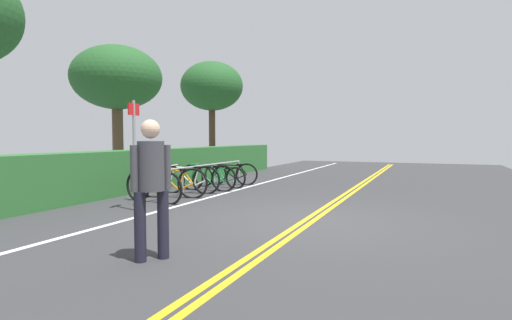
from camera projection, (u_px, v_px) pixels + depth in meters
ground_plane at (310, 221)px, 7.33m from camera, size 36.63×11.04×0.05m
centre_line_yellow_inner at (314, 220)px, 7.29m from camera, size 32.96×0.10×0.00m
centre_line_yellow_outer at (305, 220)px, 7.36m from camera, size 32.96×0.10×0.00m
bike_lane_stripe_white at (169, 208)px, 8.52m from camera, size 32.96×0.12×0.00m
bike_rack at (199, 171)px, 11.06m from camera, size 5.01×0.05×0.74m
bicycle_0 at (153, 187)px, 9.31m from camera, size 0.46×1.72×0.77m
bicycle_1 at (173, 183)px, 10.03m from camera, size 0.60×1.72×0.79m
bicycle_2 at (189, 179)px, 10.83m from camera, size 0.56×1.71×0.79m
bicycle_3 at (207, 178)px, 11.37m from camera, size 0.46×1.76×0.78m
bicycle_4 at (219, 177)px, 12.12m from camera, size 0.46×1.76×0.68m
bicycle_5 at (231, 174)px, 12.84m from camera, size 0.62×1.64×0.73m
pedestrian at (151, 180)px, 4.89m from camera, size 0.42×0.32×1.70m
sign_post_near at (134, 144)px, 8.24m from camera, size 0.36×0.07×2.23m
hedge_backdrop at (176, 166)px, 13.14m from camera, size 13.96×0.83×1.14m
tree_mid at (117, 79)px, 13.38m from camera, size 2.93×2.93×4.49m
tree_far_right at (212, 87)px, 17.27m from camera, size 2.64×2.64×4.69m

